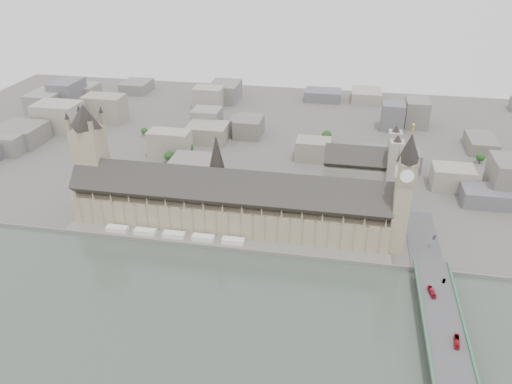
% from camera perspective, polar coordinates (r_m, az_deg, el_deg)
% --- Properties ---
extents(ground, '(900.00, 900.00, 0.00)m').
position_cam_1_polar(ground, '(414.98, -3.77, -5.39)').
color(ground, '#595651').
rests_on(ground, ground).
extents(embankment_wall, '(600.00, 1.50, 3.00)m').
position_cam_1_polar(embankment_wall, '(402.13, -4.30, -6.36)').
color(embankment_wall, slate).
rests_on(embankment_wall, ground).
extents(river_terrace, '(270.00, 15.00, 2.00)m').
position_cam_1_polar(river_terrace, '(408.39, -4.03, -5.84)').
color(river_terrace, slate).
rests_on(river_terrace, ground).
extents(terrace_tents, '(118.00, 7.00, 4.00)m').
position_cam_1_polar(terrace_tents, '(417.87, -9.37, -4.83)').
color(terrace_tents, white).
rests_on(terrace_tents, river_terrace).
extents(palace_of_westminster, '(265.00, 40.73, 55.44)m').
position_cam_1_polar(palace_of_westminster, '(419.48, -3.22, -1.34)').
color(palace_of_westminster, gray).
rests_on(palace_of_westminster, ground).
extents(elizabeth_tower, '(17.00, 17.00, 107.50)m').
position_cam_1_polar(elizabeth_tower, '(385.44, 16.57, 0.60)').
color(elizabeth_tower, gray).
rests_on(elizabeth_tower, ground).
extents(victoria_tower, '(30.00, 30.00, 100.00)m').
position_cam_1_polar(victoria_tower, '(453.00, -18.35, 4.10)').
color(victoria_tower, gray).
rests_on(victoria_tower, ground).
extents(central_tower, '(13.00, 13.00, 48.00)m').
position_cam_1_polar(central_tower, '(411.32, -4.50, 3.49)').
color(central_tower, gray).
rests_on(central_tower, ground).
extents(westminster_bridge, '(25.00, 325.00, 10.25)m').
position_cam_1_polar(westminster_bridge, '(340.33, 20.65, -15.13)').
color(westminster_bridge, '#474749').
rests_on(westminster_bridge, ground).
extents(westminster_abbey, '(68.00, 36.00, 64.00)m').
position_cam_1_polar(westminster_abbey, '(475.66, 12.07, 2.09)').
color(westminster_abbey, '#A09C90').
rests_on(westminster_abbey, ground).
extents(city_skyline_inland, '(720.00, 360.00, 38.00)m').
position_cam_1_polar(city_skyline_inland, '(622.91, 1.69, 8.37)').
color(city_skyline_inland, gray).
rests_on(city_skyline_inland, ground).
extents(park_trees, '(110.00, 30.00, 15.00)m').
position_cam_1_polar(park_trees, '(463.19, -3.21, -0.47)').
color(park_trees, '#183F16').
rests_on(park_trees, ground).
extents(red_bus_north, '(4.48, 11.69, 3.18)m').
position_cam_1_polar(red_bus_north, '(360.46, 19.44, -10.73)').
color(red_bus_north, '#A41227').
rests_on(red_bus_north, westminster_bridge).
extents(red_bus_south, '(4.06, 11.54, 3.15)m').
position_cam_1_polar(red_bus_south, '(329.10, 21.97, -15.57)').
color(red_bus_south, '#AF151F').
rests_on(red_bus_south, westminster_bridge).
extents(car_silver, '(2.90, 4.94, 1.54)m').
position_cam_1_polar(car_silver, '(375.05, 20.69, -9.45)').
color(car_silver, gray).
rests_on(car_silver, westminster_bridge).
extents(car_approach, '(3.85, 5.78, 1.56)m').
position_cam_1_polar(car_approach, '(420.43, 19.71, -4.91)').
color(car_approach, gray).
rests_on(car_approach, westminster_bridge).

